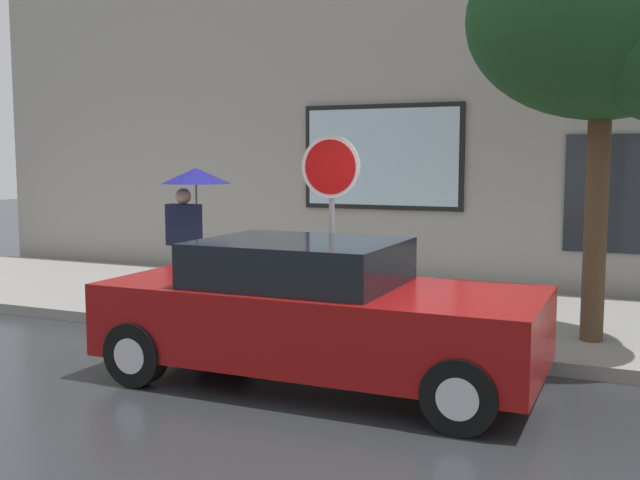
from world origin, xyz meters
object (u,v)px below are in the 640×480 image
Objects in this scene: street_tree at (617,23)px; stop_sign at (331,193)px; pedestrian_with_umbrella at (192,197)px; parked_car at (316,312)px.

street_tree reaches higher than stop_sign.
stop_sign is at bearing -170.31° from street_tree.
street_tree is at bearing -0.92° from pedestrian_with_umbrella.
stop_sign is at bearing 108.13° from parked_car.
street_tree is 2.02× the size of stop_sign.
parked_car is at bearing -37.78° from pedestrian_with_umbrella.
parked_car is 3.87m from pedestrian_with_umbrella.
stop_sign is at bearing -14.51° from pedestrian_with_umbrella.
stop_sign is (-0.55, 1.67, 1.11)m from parked_car.
street_tree is at bearing 9.69° from stop_sign.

